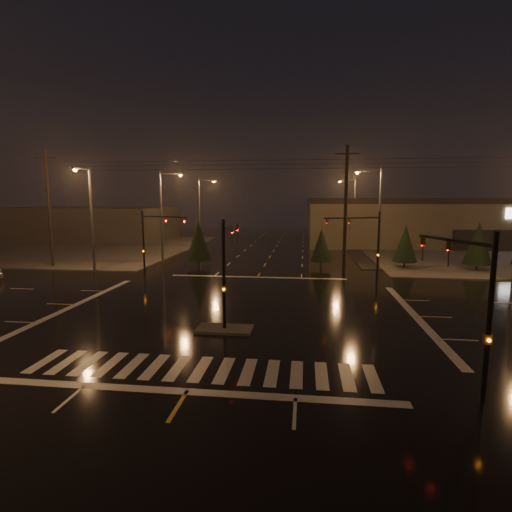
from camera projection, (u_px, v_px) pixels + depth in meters
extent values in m
plane|color=black|center=(237.00, 310.00, 25.53)|extent=(140.00, 140.00, 0.00)
cube|color=#43403C|center=(506.00, 254.00, 51.38)|extent=(36.00, 36.00, 0.12)
cube|color=#43403C|center=(70.00, 247.00, 58.62)|extent=(36.00, 36.00, 0.12)
cube|color=#43403C|center=(225.00, 329.00, 21.59)|extent=(3.00, 1.60, 0.15)
cube|color=beige|center=(201.00, 369.00, 16.69)|extent=(15.00, 2.60, 0.01)
cube|color=beige|center=(187.00, 392.00, 14.72)|extent=(16.00, 0.50, 0.01)
cube|color=beige|center=(257.00, 277.00, 36.34)|extent=(16.00, 0.50, 0.01)
cube|color=#6C644D|center=(492.00, 221.00, 66.02)|extent=(60.00, 28.00, 7.00)
cube|color=black|center=(494.00, 201.00, 65.55)|extent=(60.20, 28.20, 0.80)
cube|color=#393432|center=(82.00, 223.00, 70.63)|extent=(30.00, 18.00, 5.60)
cylinder|color=black|center=(224.00, 276.00, 21.18)|extent=(0.18, 0.18, 6.00)
cylinder|color=black|center=(231.00, 226.00, 23.04)|extent=(0.12, 4.50, 0.12)
imported|color=#594707|center=(237.00, 225.00, 25.03)|extent=(0.16, 0.20, 1.00)
cube|color=#594707|center=(224.00, 289.00, 21.28)|extent=(0.25, 0.18, 0.35)
cylinder|color=black|center=(378.00, 247.00, 34.16)|extent=(0.18, 0.18, 6.00)
cylinder|color=black|center=(352.00, 218.00, 33.25)|extent=(4.74, 1.82, 0.12)
imported|color=#594707|center=(327.00, 219.00, 32.76)|extent=(0.24, 0.22, 1.00)
cube|color=#594707|center=(378.00, 255.00, 34.26)|extent=(0.25, 0.18, 0.35)
cylinder|color=black|center=(144.00, 244.00, 36.69)|extent=(0.18, 0.18, 6.00)
cylinder|color=black|center=(164.00, 217.00, 35.22)|extent=(4.74, 1.82, 0.12)
imported|color=#594707|center=(185.00, 218.00, 34.21)|extent=(0.24, 0.22, 1.00)
cube|color=#594707|center=(144.00, 251.00, 36.79)|extent=(0.25, 0.18, 0.35)
cylinder|color=black|center=(489.00, 320.00, 13.53)|extent=(0.18, 0.18, 6.00)
cylinder|color=black|center=(453.00, 240.00, 15.10)|extent=(1.48, 3.80, 0.12)
imported|color=#594707|center=(423.00, 237.00, 16.85)|extent=(0.22, 0.24, 1.00)
cube|color=#594707|center=(488.00, 339.00, 13.63)|extent=(0.25, 0.18, 0.35)
cylinder|color=#38383A|center=(161.00, 218.00, 43.90)|extent=(0.24, 0.24, 10.00)
cylinder|color=#38383A|center=(171.00, 173.00, 43.08)|extent=(2.40, 0.14, 0.14)
cube|color=#38383A|center=(180.00, 174.00, 42.95)|extent=(0.70, 0.30, 0.18)
sphere|color=orange|center=(180.00, 175.00, 42.97)|extent=(0.32, 0.32, 0.32)
cylinder|color=#38383A|center=(199.00, 213.00, 59.62)|extent=(0.24, 0.24, 10.00)
cylinder|color=#38383A|center=(207.00, 180.00, 58.80)|extent=(2.40, 0.14, 0.14)
cube|color=#38383A|center=(214.00, 181.00, 58.68)|extent=(0.70, 0.30, 0.18)
sphere|color=orange|center=(214.00, 182.00, 58.69)|extent=(0.32, 0.32, 0.32)
cylinder|color=#38383A|center=(379.00, 220.00, 39.16)|extent=(0.24, 0.24, 10.00)
cylinder|color=#38383A|center=(369.00, 171.00, 38.63)|extent=(2.40, 0.14, 0.14)
cube|color=#38383A|center=(357.00, 171.00, 38.77)|extent=(0.70, 0.30, 0.18)
sphere|color=orange|center=(357.00, 173.00, 38.79)|extent=(0.32, 0.32, 0.32)
cylinder|color=#38383A|center=(355.00, 213.00, 58.81)|extent=(0.24, 0.24, 10.00)
cylinder|color=#38383A|center=(347.00, 180.00, 58.28)|extent=(2.40, 0.14, 0.14)
cube|color=#38383A|center=(340.00, 181.00, 58.42)|extent=(0.70, 0.30, 0.18)
sphere|color=orange|center=(340.00, 181.00, 58.44)|extent=(0.32, 0.32, 0.32)
cylinder|color=#38383A|center=(92.00, 221.00, 38.06)|extent=(0.24, 0.24, 10.00)
cylinder|color=#38383A|center=(82.00, 169.00, 36.20)|extent=(0.14, 2.40, 0.14)
cube|color=#38383A|center=(75.00, 168.00, 35.13)|extent=(0.30, 0.70, 0.18)
sphere|color=orange|center=(75.00, 170.00, 35.15)|extent=(0.32, 0.32, 0.32)
cylinder|color=black|center=(49.00, 209.00, 41.10)|extent=(0.32, 0.32, 12.00)
cube|color=black|center=(45.00, 158.00, 40.36)|extent=(2.20, 0.12, 0.12)
cylinder|color=black|center=(346.00, 210.00, 37.48)|extent=(0.32, 0.32, 12.00)
cube|color=black|center=(347.00, 154.00, 36.74)|extent=(2.20, 0.12, 0.12)
cylinder|color=black|center=(404.00, 265.00, 40.88)|extent=(0.18, 0.18, 0.70)
cone|color=black|center=(405.00, 243.00, 40.57)|extent=(2.40, 2.40, 3.76)
cylinder|color=black|center=(476.00, 267.00, 39.49)|extent=(0.18, 0.18, 0.70)
cone|color=black|center=(478.00, 243.00, 39.15)|extent=(2.66, 2.66, 4.15)
cylinder|color=black|center=(199.00, 263.00, 42.07)|extent=(0.18, 0.18, 0.70)
cone|color=black|center=(198.00, 241.00, 41.73)|extent=(2.63, 2.63, 4.11)
cylinder|color=black|center=(321.00, 265.00, 41.16)|extent=(0.18, 0.18, 0.70)
cone|color=black|center=(321.00, 245.00, 40.87)|extent=(2.17, 2.17, 3.40)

